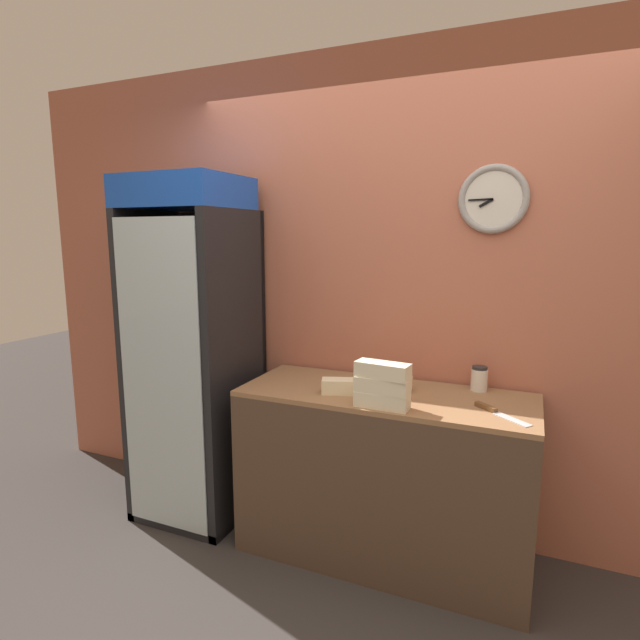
{
  "coord_description": "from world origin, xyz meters",
  "views": [
    {
      "loc": [
        0.66,
        -1.54,
        1.7
      ],
      "look_at": [
        -0.36,
        0.84,
        1.25
      ],
      "focal_mm": 28.0,
      "sensor_mm": 36.0,
      "label": 1
    }
  ],
  "objects_px": {
    "sandwich_flat_left": "(391,383)",
    "sandwich_stack_top": "(383,370)",
    "condiment_jar": "(479,379)",
    "sandwich_stack_bottom": "(382,400)",
    "chefs_knife": "(494,411)",
    "sandwich_stack_middle": "(382,385)",
    "sandwich_flat_right": "(347,386)",
    "beverage_cooler": "(199,338)"
  },
  "relations": [
    {
      "from": "sandwich_flat_left",
      "to": "sandwich_stack_top",
      "type": "bearing_deg",
      "value": -82.63
    },
    {
      "from": "sandwich_stack_top",
      "to": "condiment_jar",
      "type": "xyz_separation_m",
      "value": [
        0.39,
        0.45,
        -0.12
      ]
    },
    {
      "from": "sandwich_stack_top",
      "to": "sandwich_stack_bottom",
      "type": "bearing_deg",
      "value": 0.0
    },
    {
      "from": "chefs_knife",
      "to": "condiment_jar",
      "type": "distance_m",
      "value": 0.34
    },
    {
      "from": "sandwich_stack_bottom",
      "to": "sandwich_stack_middle",
      "type": "height_order",
      "value": "sandwich_stack_middle"
    },
    {
      "from": "sandwich_flat_right",
      "to": "chefs_knife",
      "type": "height_order",
      "value": "sandwich_flat_right"
    },
    {
      "from": "sandwich_stack_middle",
      "to": "sandwich_flat_left",
      "type": "distance_m",
      "value": 0.3
    },
    {
      "from": "sandwich_stack_middle",
      "to": "condiment_jar",
      "type": "height_order",
      "value": "sandwich_stack_middle"
    },
    {
      "from": "condiment_jar",
      "to": "sandwich_stack_bottom",
      "type": "bearing_deg",
      "value": -131.17
    },
    {
      "from": "sandwich_flat_right",
      "to": "condiment_jar",
      "type": "distance_m",
      "value": 0.69
    },
    {
      "from": "sandwich_stack_middle",
      "to": "sandwich_stack_top",
      "type": "height_order",
      "value": "sandwich_stack_top"
    },
    {
      "from": "sandwich_stack_bottom",
      "to": "sandwich_flat_left",
      "type": "distance_m",
      "value": 0.29
    },
    {
      "from": "sandwich_stack_top",
      "to": "sandwich_flat_right",
      "type": "distance_m",
      "value": 0.29
    },
    {
      "from": "sandwich_stack_top",
      "to": "chefs_knife",
      "type": "xyz_separation_m",
      "value": [
        0.49,
        0.13,
        -0.17
      ]
    },
    {
      "from": "beverage_cooler",
      "to": "sandwich_flat_right",
      "type": "relative_size",
      "value": 7.59
    },
    {
      "from": "sandwich_stack_middle",
      "to": "sandwich_flat_right",
      "type": "xyz_separation_m",
      "value": [
        -0.22,
        0.13,
        -0.07
      ]
    },
    {
      "from": "sandwich_stack_bottom",
      "to": "condiment_jar",
      "type": "xyz_separation_m",
      "value": [
        0.39,
        0.45,
        0.03
      ]
    },
    {
      "from": "beverage_cooler",
      "to": "sandwich_stack_top",
      "type": "bearing_deg",
      "value": -11.7
    },
    {
      "from": "beverage_cooler",
      "to": "chefs_knife",
      "type": "bearing_deg",
      "value": -4.1
    },
    {
      "from": "sandwich_stack_top",
      "to": "beverage_cooler",
      "type": "bearing_deg",
      "value": 168.3
    },
    {
      "from": "beverage_cooler",
      "to": "sandwich_stack_bottom",
      "type": "relative_size",
      "value": 7.93
    },
    {
      "from": "sandwich_flat_left",
      "to": "chefs_knife",
      "type": "bearing_deg",
      "value": -17.01
    },
    {
      "from": "sandwich_stack_bottom",
      "to": "sandwich_stack_middle",
      "type": "bearing_deg",
      "value": 180.0
    },
    {
      "from": "beverage_cooler",
      "to": "sandwich_flat_right",
      "type": "distance_m",
      "value": 1.02
    },
    {
      "from": "sandwich_stack_middle",
      "to": "sandwich_flat_right",
      "type": "distance_m",
      "value": 0.26
    },
    {
      "from": "sandwich_stack_middle",
      "to": "sandwich_flat_right",
      "type": "height_order",
      "value": "sandwich_stack_middle"
    },
    {
      "from": "sandwich_stack_middle",
      "to": "condiment_jar",
      "type": "xyz_separation_m",
      "value": [
        0.39,
        0.45,
        -0.04
      ]
    },
    {
      "from": "sandwich_stack_top",
      "to": "sandwich_flat_left",
      "type": "distance_m",
      "value": 0.33
    },
    {
      "from": "sandwich_stack_top",
      "to": "condiment_jar",
      "type": "relative_size",
      "value": 2.04
    },
    {
      "from": "sandwich_flat_right",
      "to": "condiment_jar",
      "type": "xyz_separation_m",
      "value": [
        0.61,
        0.32,
        0.03
      ]
    },
    {
      "from": "sandwich_flat_left",
      "to": "condiment_jar",
      "type": "relative_size",
      "value": 1.75
    },
    {
      "from": "sandwich_flat_left",
      "to": "sandwich_flat_right",
      "type": "distance_m",
      "value": 0.25
    },
    {
      "from": "sandwich_stack_bottom",
      "to": "sandwich_stack_top",
      "type": "height_order",
      "value": "sandwich_stack_top"
    },
    {
      "from": "sandwich_stack_middle",
      "to": "chefs_knife",
      "type": "xyz_separation_m",
      "value": [
        0.49,
        0.13,
        -0.1
      ]
    },
    {
      "from": "beverage_cooler",
      "to": "sandwich_stack_top",
      "type": "height_order",
      "value": "beverage_cooler"
    },
    {
      "from": "condiment_jar",
      "to": "sandwich_stack_middle",
      "type": "bearing_deg",
      "value": -131.17
    },
    {
      "from": "sandwich_stack_bottom",
      "to": "sandwich_flat_right",
      "type": "xyz_separation_m",
      "value": [
        -0.22,
        0.13,
        0.0
      ]
    },
    {
      "from": "sandwich_flat_left",
      "to": "chefs_knife",
      "type": "xyz_separation_m",
      "value": [
        0.53,
        -0.16,
        -0.03
      ]
    },
    {
      "from": "sandwich_stack_top",
      "to": "condiment_jar",
      "type": "distance_m",
      "value": 0.6
    },
    {
      "from": "sandwich_flat_left",
      "to": "condiment_jar",
      "type": "xyz_separation_m",
      "value": [
        0.43,
        0.15,
        0.03
      ]
    },
    {
      "from": "sandwich_flat_right",
      "to": "beverage_cooler",
      "type": "bearing_deg",
      "value": 172.83
    },
    {
      "from": "condiment_jar",
      "to": "chefs_knife",
      "type": "bearing_deg",
      "value": -72.69
    }
  ]
}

